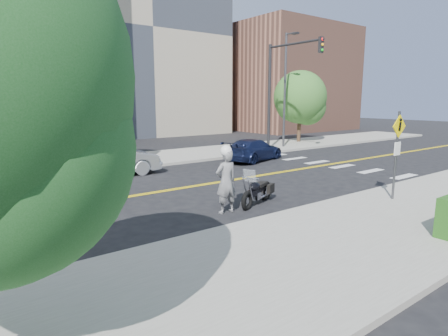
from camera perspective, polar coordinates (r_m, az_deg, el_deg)
The scene contains 15 objects.
ground_plane at distance 15.48m, azimuth -4.92°, elevation -2.83°, with size 120.00×120.00×0.00m, color black.
sidewalk_near at distance 10.16m, azimuth 18.51°, elevation -9.99°, with size 60.00×5.00×0.15m, color #9E9B91.
sidewalk_far at distance 22.08m, azimuth -15.30°, elevation 0.99°, with size 60.00×5.00×0.15m, color #9E9B91.
building_mid at distance 42.46m, azimuth -15.18°, elevation 18.75°, with size 18.00×14.00×20.00m, color #A39984.
building_right at distance 47.28m, azimuth 9.34°, elevation 13.19°, with size 14.00×12.00×12.00m, color #8C5947.
lamp_post at distance 27.78m, azimuth 9.24°, elevation 11.50°, with size 0.16×0.16×8.00m, color #4C4C51.
traffic_light at distance 25.37m, azimuth 8.43°, elevation 12.82°, with size 0.28×4.50×7.00m.
pedestrian_sign at distance 13.87m, azimuth 24.86°, elevation 2.95°, with size 0.78×0.08×3.00m.
motorcyclist at distance 11.64m, azimuth 0.32°, elevation -1.77°, with size 0.76×0.51×2.15m.
motorcycle at distance 12.78m, azimuth 5.11°, elevation -2.66°, with size 2.14×0.65×1.30m, color black, non-canonical shape.
suv at distance 13.81m, azimuth -30.47°, elevation -2.25°, with size 2.81×6.09×1.69m, color #C2B68E.
parked_car_silver at distance 18.13m, azimuth -17.33°, elevation 1.21°, with size 1.67×4.80×1.58m, color #A1A5A8.
parked_car_blue at distance 21.98m, azimuth 4.51°, elevation 2.78°, with size 1.80×4.43×1.28m, color #161E42.
tree_far_a at distance 21.08m, azimuth -20.76°, elevation 9.84°, with size 4.14×4.14×5.65m.
tree_far_b at distance 31.27m, azimuth 11.51°, elevation 10.52°, with size 4.24×4.24×5.86m.
Camera 1 is at (-7.95, -12.81, 3.51)m, focal length 30.00 mm.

